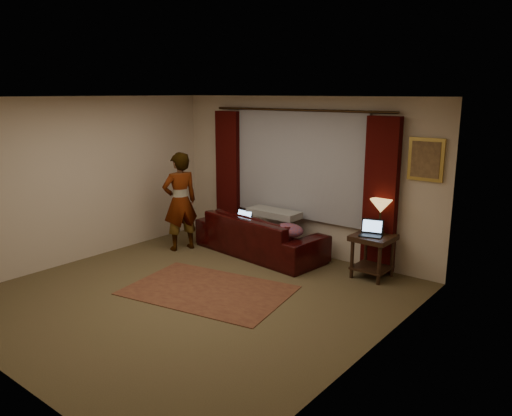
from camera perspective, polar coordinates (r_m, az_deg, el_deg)
The scene contains 19 objects.
floor at distance 6.85m, azimuth -7.06°, elevation -9.90°, with size 5.00×5.00×0.01m, color brown.
ceiling at distance 6.31m, azimuth -7.73°, elevation 12.45°, with size 5.00×5.00×0.02m, color silver.
wall_back at distance 8.35m, azimuth 5.06°, elevation 3.68°, with size 5.00×0.02×2.60m, color beige.
wall_left at distance 8.41m, azimuth -19.34°, elevation 3.06°, with size 0.02×5.00×2.60m, color beige.
wall_right at distance 5.01m, azimuth 12.97°, elevation -2.98°, with size 0.02×5.00×2.60m, color beige.
sheer_curtain at distance 8.27m, azimuth 4.86°, elevation 5.00°, with size 2.50×0.05×1.80m, color #9999A0.
drape_left at distance 9.19m, azimuth -3.15°, elevation 3.82°, with size 0.50×0.14×2.30m, color #340604.
drape_right at distance 7.56m, azimuth 14.07°, elevation 1.42°, with size 0.50×0.14×2.30m, color #340604.
curtain_rod at distance 8.15m, azimuth 4.78°, elevation 11.10°, with size 0.04×0.04×3.40m, color #301F0F.
picture_frame at distance 7.32m, azimuth 18.86°, elevation 5.27°, with size 0.50×0.04×0.60m, color gold.
sofa at distance 8.31m, azimuth 0.43°, elevation -2.18°, with size 2.32×1.00×0.94m, color black.
throw_blanket at distance 8.26m, azimuth 2.07°, elevation 1.11°, with size 0.92×0.37×0.11m, color gray.
clothing_pile at distance 7.72m, azimuth 3.74°, elevation -2.62°, with size 0.49×0.38×0.21m, color brown.
laptop_sofa at distance 8.40m, azimuth -1.86°, elevation -1.17°, with size 0.33×0.36×0.24m, color black, non-canonical shape.
area_rug at distance 6.97m, azimuth -5.48°, elevation -9.34°, with size 2.17×1.45×0.01m, color brown.
end_table at distance 7.51m, azimuth 13.15°, elevation -5.40°, with size 0.56×0.56×0.64m, color black.
tiffany_lamp at distance 7.44m, azimuth 14.01°, elevation -0.99°, with size 0.32×0.32×0.51m, color olive, non-canonical shape.
laptop_table at distance 7.34m, azimuth 13.02°, elevation -2.28°, with size 0.31×0.34×0.23m, color black, non-canonical shape.
person at distance 8.57m, azimuth -8.67°, elevation 0.73°, with size 0.50×0.50×1.69m, color gray.
Camera 1 is at (4.56, -4.36, 2.66)m, focal length 35.00 mm.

